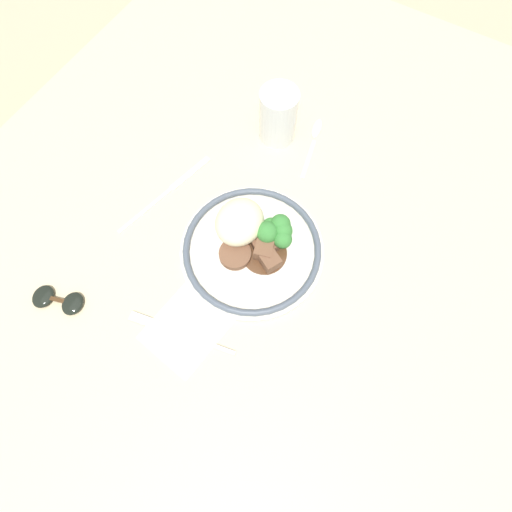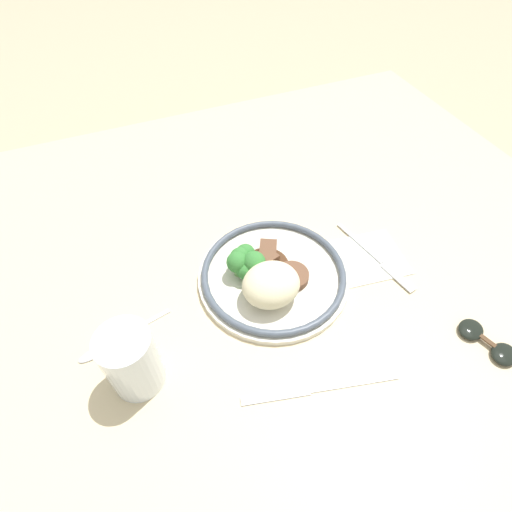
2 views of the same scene
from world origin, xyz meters
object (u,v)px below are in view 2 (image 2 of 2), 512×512
Objects in this scene: plate at (270,275)px; spoon at (107,346)px; knife at (315,390)px; fork at (381,262)px; juice_glass at (132,362)px; sunglasses at (487,342)px.

spoon is (0.28, 0.02, -0.02)m from plate.
knife is (0.02, 0.20, -0.02)m from plate.
spoon is at bearing -103.47° from fork.
fork is at bearing 164.77° from spoon.
juice_glass is 0.59× the size of fork.
plate is 0.29m from spoon.
juice_glass is 0.49× the size of knife.
fork is at bearing -130.39° from knife.
plate is 1.73× the size of spoon.
knife is at bearing 153.22° from juice_glass.
juice_glass is at bearing -33.88° from sunglasses.
juice_glass is at bearing -13.51° from knife.
juice_glass reaches higher than plate.
plate reaches higher than sunglasses.
plate is at bearing -59.55° from sunglasses.
juice_glass is (0.25, 0.09, 0.03)m from plate.
plate is 2.33× the size of juice_glass.
fork is 0.21m from sunglasses.
spoon is (0.04, -0.07, -0.05)m from juice_glass.
plate is at bearing -81.96° from knife.
juice_glass is 0.26m from knife.
sunglasses is at bearing 163.49° from juice_glass.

